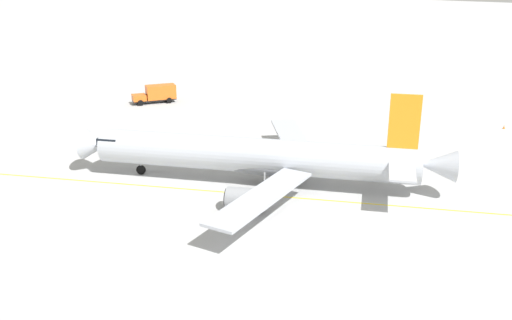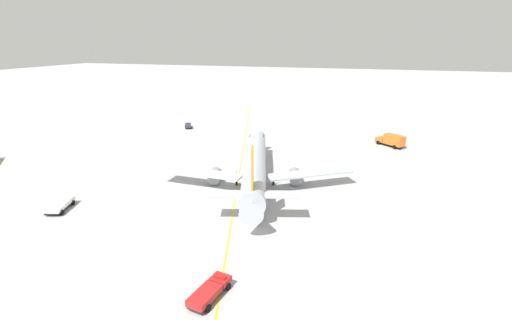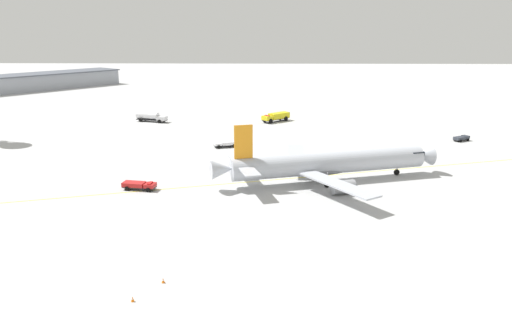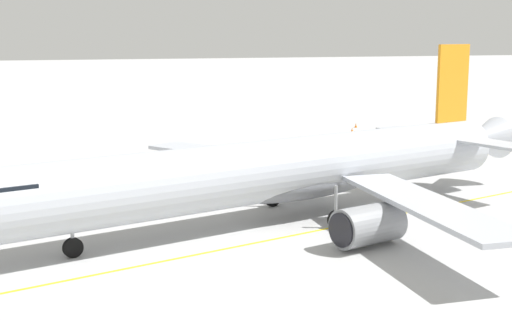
# 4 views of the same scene
# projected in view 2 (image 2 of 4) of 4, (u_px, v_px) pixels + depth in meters

# --- Properties ---
(ground_plane) EXTENTS (600.00, 600.00, 0.00)m
(ground_plane) POSITION_uv_depth(u_px,v_px,m) (256.00, 181.00, 70.25)
(ground_plane) COLOR #B2B2B2
(airliner_main) EXTENTS (41.70, 34.16, 11.13)m
(airliner_main) POSITION_uv_depth(u_px,v_px,m) (255.00, 166.00, 68.81)
(airliner_main) COLOR #B2B7C1
(airliner_main) RESTS_ON ground_plane
(catering_truck_truck) EXTENTS (6.66, 7.22, 3.10)m
(catering_truck_truck) POSITION_uv_depth(u_px,v_px,m) (392.00, 140.00, 92.59)
(catering_truck_truck) COLOR #232326
(catering_truck_truck) RESTS_ON ground_plane
(ops_pickup_truck) EXTENTS (5.94, 2.97, 1.41)m
(ops_pickup_truck) POSITION_uv_depth(u_px,v_px,m) (210.00, 291.00, 38.29)
(ops_pickup_truck) COLOR #232326
(ops_pickup_truck) RESTS_ON ground_plane
(pushback_tug_truck) EXTENTS (5.89, 3.98, 1.30)m
(pushback_tug_truck) POSITION_uv_depth(u_px,v_px,m) (60.00, 204.00, 58.45)
(pushback_tug_truck) COLOR #232326
(pushback_tug_truck) RESTS_ON ground_plane
(baggage_truck_truck) EXTENTS (4.43, 3.52, 1.22)m
(baggage_truck_truck) POSITION_uv_depth(u_px,v_px,m) (188.00, 126.00, 112.60)
(baggage_truck_truck) COLOR #232326
(baggage_truck_truck) RESTS_ON ground_plane
(taxiway_centreline) EXTENTS (167.66, 50.78, 0.01)m
(taxiway_centreline) POSITION_uv_depth(u_px,v_px,m) (237.00, 187.00, 67.35)
(taxiway_centreline) COLOR yellow
(taxiway_centreline) RESTS_ON ground_plane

